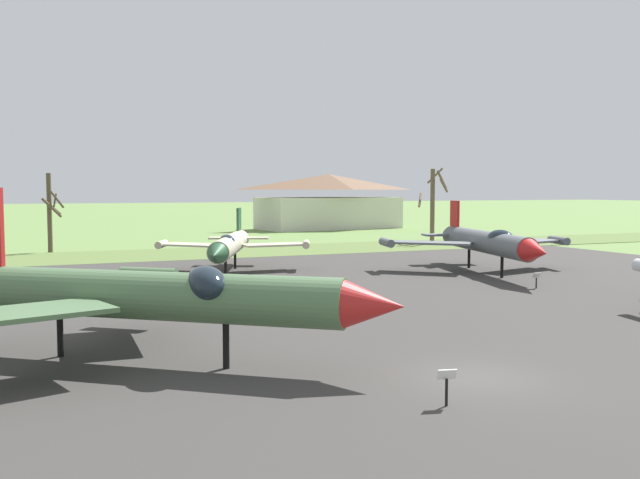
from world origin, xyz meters
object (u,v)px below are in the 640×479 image
(info_placard_front_left, at_px, (536,279))
(jet_fighter_rear_right, at_px, (230,245))
(visitor_building, at_px, (329,202))
(jet_fighter_front_right, at_px, (143,293))
(jet_fighter_front_left, at_px, (487,242))
(info_placard_front_right, at_px, (447,384))

(info_placard_front_left, bearing_deg, jet_fighter_rear_right, 135.61)
(visitor_building, bearing_deg, jet_fighter_front_right, -118.55)
(jet_fighter_front_right, xyz_separation_m, jet_fighter_rear_right, (9.67, 23.15, -0.35))
(jet_fighter_front_right, height_order, jet_fighter_rear_right, jet_fighter_front_right)
(jet_fighter_front_left, relative_size, jet_fighter_front_right, 1.10)
(info_placard_front_left, bearing_deg, visitor_building, 76.80)
(jet_fighter_front_right, distance_m, visitor_building, 82.28)
(info_placard_front_left, height_order, info_placard_front_right, info_placard_front_right)
(jet_fighter_front_left, bearing_deg, info_placard_front_right, -129.02)
(jet_fighter_front_left, bearing_deg, jet_fighter_rear_right, 156.79)
(info_placard_front_left, distance_m, jet_fighter_rear_right, 20.69)
(info_placard_front_right, bearing_deg, jet_fighter_front_right, 130.03)
(jet_fighter_front_left, distance_m, jet_fighter_rear_right, 18.13)
(jet_fighter_front_left, xyz_separation_m, jet_fighter_rear_right, (-16.67, 7.15, -0.21))
(info_placard_front_right, xyz_separation_m, visitor_building, (32.52, 80.35, 3.39))
(jet_fighter_front_left, xyz_separation_m, visitor_building, (12.98, 56.25, 1.77))
(visitor_building, bearing_deg, info_placard_front_right, -112.03)
(jet_fighter_front_left, distance_m, visitor_building, 57.76)
(info_placard_front_right, height_order, jet_fighter_rear_right, jet_fighter_rear_right)
(jet_fighter_front_left, bearing_deg, jet_fighter_front_right, -148.72)
(jet_fighter_front_right, height_order, visitor_building, visitor_building)
(jet_fighter_front_left, height_order, info_placard_front_left, jet_fighter_front_left)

